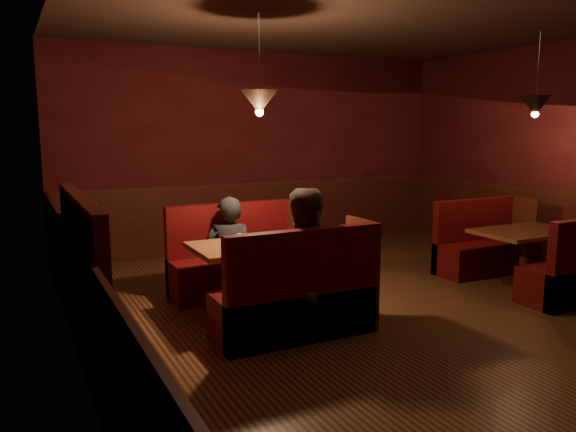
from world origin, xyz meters
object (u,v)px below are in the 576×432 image
main_bench_near (299,303)px  second_bench_far (481,249)px  main_table (262,259)px  second_table (526,244)px  diner_b (311,242)px  diner_a (229,231)px  main_bench_far (236,265)px

main_bench_near → second_bench_far: main_bench_near is taller
main_table → second_table: 3.14m
main_bench_near → diner_b: (0.15, 0.06, 0.51)m
second_table → diner_a: diner_a is taller
diner_b → main_bench_near: bearing=-154.6°
main_bench_near → diner_a: 1.47m
second_table → second_bench_far: second_bench_far is taller
main_bench_near → second_bench_far: (3.11, 0.95, -0.02)m
main_bench_near → second_table: bearing=4.7°
diner_a → main_table: bearing=120.5°
main_bench_near → diner_b: 0.53m
main_table → diner_b: (0.16, -0.69, 0.28)m
second_bench_far → diner_a: size_ratio=0.89×
main_table → main_bench_far: 0.78m
diner_a → second_table: bearing=-176.7°
second_table → second_bench_far: bearing=87.8°
main_table → diner_a: diner_a is taller
main_bench_far → second_table: bearing=-21.9°
diner_a → main_bench_near: bearing=117.3°
diner_b → main_bench_far: bearing=100.2°
main_bench_near → diner_a: size_ratio=1.00×
main_table → diner_a: size_ratio=0.91×
main_bench_far → diner_a: bearing=-140.1°
main_table → diner_b: diner_b is taller
second_table → second_bench_far: 0.72m
second_table → diner_a: (-3.18, 1.16, 0.24)m
main_bench_near → second_table: (3.08, 0.25, 0.17)m
main_bench_far → second_table: 3.33m
second_table → diner_b: bearing=-176.2°
main_bench_far → second_bench_far: 3.16m
diner_b → diner_a: bearing=104.6°
main_bench_near → second_table: size_ratio=1.25×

